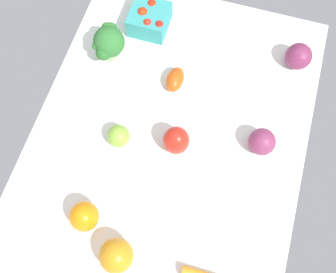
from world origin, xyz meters
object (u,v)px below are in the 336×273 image
Objects in this scene: red_onion_near_basket at (298,56)px; heirloom_tomato_orange at (116,256)px; roma_tomato at (175,79)px; red_onion_center at (262,142)px; broccoli_head at (109,42)px; bell_pepper_orange at (84,216)px; berry_basket at (149,19)px; bell_pepper_red at (176,140)px; heirloom_tomato_green at (119,136)px.

heirloom_tomato_orange is at bearing 154.55° from red_onion_near_basket.
roma_tomato is 1.07× the size of red_onion_center.
roma_tomato is at bearing -99.59° from broccoli_head.
heirloom_tomato_orange is 1.06× the size of roma_tomato.
bell_pepper_orange is 0.71× the size of berry_basket.
heirloom_tomato_orange is at bearing -121.71° from bell_pepper_orange.
broccoli_head is at bearing 12.14° from bell_pepper_orange.
heirloom_tomato_orange is 48.37cm from red_onion_center.
bell_pepper_red is (-36.87, -19.20, 0.79)cm from berry_basket.
heirloom_tomato_green is (30.20, 10.01, -1.11)cm from heirloom_tomato_orange.
bell_pepper_red is at bearing 106.17° from red_onion_center.
roma_tomato is 0.90× the size of bell_pepper_red.
bell_pepper_orange is (6.73, 10.89, -0.12)cm from heirloom_tomato_orange.
broccoli_head is 35.47cm from bell_pepper_red.
berry_basket is at bearing 89.27° from red_onion_near_basket.
bell_pepper_red reaches higher than roma_tomato.
red_onion_center is (32.72, -38.88, -0.40)cm from bell_pepper_orange.
bell_pepper_orange reaches higher than red_onion_center.
bell_pepper_orange is 76.34cm from red_onion_near_basket.
red_onion_near_basket is 46.54cm from berry_basket.
bell_pepper_orange is 50.81cm from red_onion_center.
red_onion_center is 0.84× the size of bell_pepper_red.
red_onion_center is (39.45, -27.99, -0.52)cm from heirloom_tomato_orange.
broccoli_head reaches higher than roma_tomato.
roma_tomato is at bearing -24.21° from heirloom_tomato_green.
bell_pepper_orange is 23.51cm from heirloom_tomato_green.
heirloom_tomato_green is at bearing -174.84° from berry_basket.
broccoli_head is (-13.53, 54.37, 3.58)cm from red_onion_near_basket.
bell_pepper_red is at bearing -161.96° from roma_tomato.
red_onion_center is at bearing -112.95° from roma_tomato.
bell_pepper_orange is 1.11× the size of red_onion_center.
bell_pepper_red is (26.23, -16.50, 0.33)cm from bell_pepper_orange.
red_onion_near_basket is at bearing -76.03° from broccoli_head.
berry_basket is at bearing -29.04° from broccoli_head.
berry_basket is (0.59, 46.53, -0.26)cm from red_onion_near_basket.
red_onion_near_basket reaches higher than heirloom_tomato_green.
roma_tomato is at bearing -13.30° from bell_pepper_orange.
heirloom_tomato_green is 0.80× the size of red_onion_near_basket.
bell_pepper_orange is at bearing 167.97° from roma_tomato.
red_onion_center reaches higher than roma_tomato.
heirloom_tomato_green is 0.84× the size of red_onion_center.
bell_pepper_red is at bearing -152.49° from berry_basket.
heirloom_tomato_orange is at bearing 144.64° from red_onion_center.
roma_tomato is at bearing -142.83° from berry_basket.
heirloom_tomato_green is 58.05cm from red_onion_near_basket.
bell_pepper_orange reaches higher than berry_basket.
berry_basket reaches higher than heirloom_tomato_green.
bell_pepper_red is at bearing 143.00° from red_onion_near_basket.
berry_basket is 51.49cm from red_onion_center.
red_onion_near_basket is at bearing -90.73° from berry_basket.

